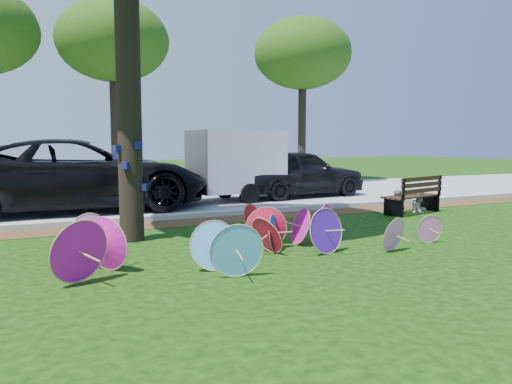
% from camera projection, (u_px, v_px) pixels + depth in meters
% --- Properties ---
extents(ground, '(90.00, 90.00, 0.00)m').
position_uv_depth(ground, '(284.00, 268.00, 7.22)').
color(ground, black).
rests_on(ground, ground).
extents(mulch_strip, '(90.00, 1.00, 0.01)m').
position_uv_depth(mulch_strip, '(189.00, 222.00, 11.26)').
color(mulch_strip, '#472D16').
rests_on(mulch_strip, ground).
extents(curb, '(90.00, 0.30, 0.12)m').
position_uv_depth(curb, '(180.00, 216.00, 11.89)').
color(curb, '#B7B5AD').
rests_on(curb, ground).
extents(street, '(90.00, 8.00, 0.01)m').
position_uv_depth(street, '(141.00, 200.00, 15.62)').
color(street, gray).
rests_on(street, ground).
extents(parasol_pile, '(6.69, 2.47, 0.86)m').
position_uv_depth(parasol_pile, '(238.00, 235.00, 7.77)').
color(parasol_pile, pink).
rests_on(parasol_pile, ground).
extents(black_van, '(6.91, 3.39, 1.89)m').
position_uv_depth(black_van, '(79.00, 175.00, 13.18)').
color(black_van, black).
rests_on(black_van, ground).
extents(dark_pickup, '(4.82, 2.30, 1.59)m').
position_uv_depth(dark_pickup, '(297.00, 173.00, 16.52)').
color(dark_pickup, black).
rests_on(dark_pickup, ground).
extents(cargo_trailer, '(2.77, 1.86, 2.47)m').
position_uv_depth(cargo_trailer, '(236.00, 161.00, 15.34)').
color(cargo_trailer, white).
rests_on(cargo_trailer, ground).
extents(park_bench, '(1.91, 1.10, 0.94)m').
position_uv_depth(park_bench, '(411.00, 195.00, 12.72)').
color(park_bench, black).
rests_on(park_bench, ground).
extents(person_left, '(0.49, 0.39, 1.18)m').
position_uv_depth(person_left, '(399.00, 191.00, 12.60)').
color(person_left, '#3C3E52').
rests_on(person_left, ground).
extents(person_right, '(0.63, 0.54, 1.11)m').
position_uv_depth(person_right, '(420.00, 191.00, 12.90)').
color(person_right, silver).
rests_on(person_right, ground).
extents(bg_trees, '(17.40, 5.19, 7.40)m').
position_uv_depth(bg_trees, '(143.00, 43.00, 19.89)').
color(bg_trees, black).
rests_on(bg_trees, ground).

